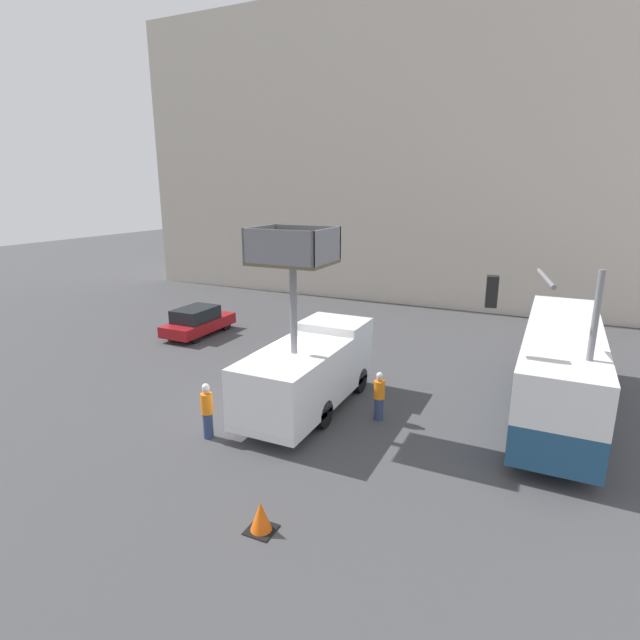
# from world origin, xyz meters

# --- Properties ---
(ground_plane) EXTENTS (120.00, 120.00, 0.00)m
(ground_plane) POSITION_xyz_m (0.00, 0.00, 0.00)
(ground_plane) COLOR #424244
(building_backdrop_far) EXTENTS (44.00, 10.00, 20.01)m
(building_backdrop_far) POSITION_xyz_m (0.00, 23.27, 10.01)
(building_backdrop_far) COLOR #BCB2A3
(building_backdrop_far) RESTS_ON ground_plane
(utility_truck) EXTENTS (2.46, 6.73, 6.62)m
(utility_truck) POSITION_xyz_m (0.64, 0.60, 1.63)
(utility_truck) COLOR white
(utility_truck) RESTS_ON ground_plane
(city_bus) EXTENTS (2.43, 10.58, 3.16)m
(city_bus) POSITION_xyz_m (8.74, 4.08, 1.86)
(city_bus) COLOR navy
(city_bus) RESTS_ON ground_plane
(traffic_light_pole) EXTENTS (2.98, 2.72, 5.72)m
(traffic_light_pole) POSITION_xyz_m (8.35, 0.57, 3.84)
(traffic_light_pole) COLOR slate
(traffic_light_pole) RESTS_ON ground_plane
(road_worker_near_truck) EXTENTS (0.38, 0.38, 1.86)m
(road_worker_near_truck) POSITION_xyz_m (-1.32, -2.72, 0.94)
(road_worker_near_truck) COLOR navy
(road_worker_near_truck) RESTS_ON ground_plane
(road_worker_directing) EXTENTS (0.38, 0.38, 1.75)m
(road_worker_directing) POSITION_xyz_m (3.22, 0.87, 0.87)
(road_worker_directing) COLOR navy
(road_worker_directing) RESTS_ON ground_plane
(traffic_cone_near_truck) EXTENTS (0.67, 0.67, 0.76)m
(traffic_cone_near_truck) POSITION_xyz_m (2.62, -5.85, 0.36)
(traffic_cone_near_truck) COLOR black
(traffic_cone_near_truck) RESTS_ON ground_plane
(parked_car_curbside) EXTENTS (1.85, 4.32, 1.55)m
(parked_car_curbside) POSITION_xyz_m (-9.02, 6.37, 0.77)
(parked_car_curbside) COLOR maroon
(parked_car_curbside) RESTS_ON ground_plane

